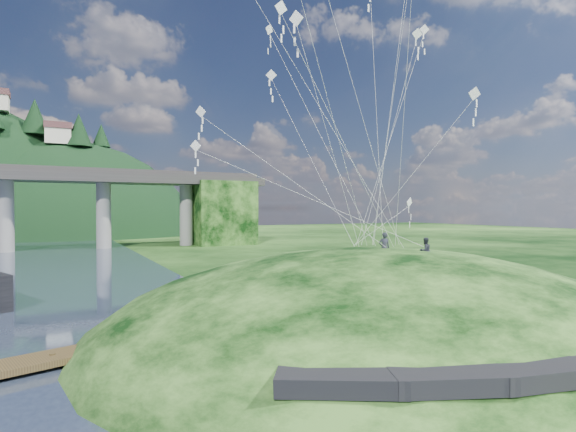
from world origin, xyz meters
name	(u,v)px	position (x,y,z in m)	size (l,w,h in m)	color
ground	(273,361)	(0.00, 0.00, 0.00)	(320.00, 320.00, 0.00)	black
grass_hill	(376,355)	(8.00, 2.00, -1.50)	(36.00, 32.00, 13.00)	black
footpath	(564,352)	(7.46, -9.74, 2.08)	(22.29, 5.84, 0.83)	black
wooden_dock	(110,347)	(-7.00, 4.81, 0.39)	(12.65, 5.03, 0.90)	#372A16
kite_flyers	(406,235)	(9.97, 1.54, 5.83)	(2.26, 2.82, 2.06)	#262833
kite_swarm	(340,25)	(6.24, 3.38, 18.78)	(17.09, 18.33, 20.97)	white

